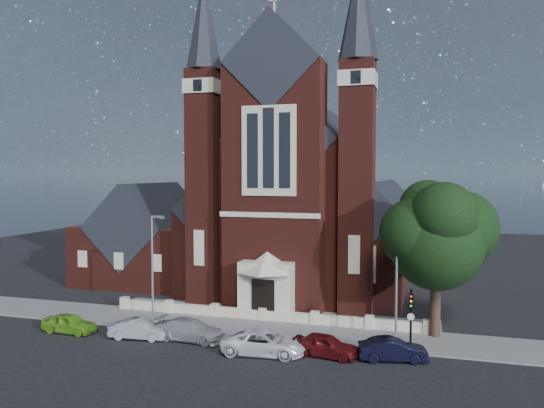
{
  "coord_description": "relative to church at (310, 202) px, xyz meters",
  "views": [
    {
      "loc": [
        11.99,
        -31.41,
        11.25
      ],
      "look_at": [
        -0.94,
        12.0,
        8.62
      ],
      "focal_mm": 35.0,
      "sensor_mm": 36.0,
      "label": 1
    }
  ],
  "objects": [
    {
      "name": "ground",
      "position": [
        0.0,
        -7.94,
        -8.19
      ],
      "size": [
        120.0,
        120.0,
        0.0
      ],
      "primitive_type": "plane",
      "color": "black",
      "rests_on": "ground"
    },
    {
      "name": "pavement_strip",
      "position": [
        0.0,
        -18.44,
        -8.19
      ],
      "size": [
        60.0,
        5.0,
        0.12
      ],
      "primitive_type": "cube",
      "color": "slate",
      "rests_on": "ground"
    },
    {
      "name": "forecourt_paving",
      "position": [
        0.0,
        -14.44,
        -8.19
      ],
      "size": [
        26.0,
        3.0,
        0.14
      ],
      "primitive_type": "cube",
      "color": "slate",
      "rests_on": "ground"
    },
    {
      "name": "forecourt_wall",
      "position": [
        0.0,
        -16.44,
        -8.19
      ],
      "size": [
        24.0,
        0.4,
        0.9
      ],
      "primitive_type": "cube",
      "color": "beige",
      "rests_on": "ground"
    },
    {
      "name": "church",
      "position": [
        0.0,
        0.0,
        0.0
      ],
      "size": [
        20.01,
        34.9,
        29.2
      ],
      "color": "#4E1B15",
      "rests_on": "ground"
    },
    {
      "name": "parish_hall",
      "position": [
        -16.0,
        -4.94,
        -4.17
      ],
      "size": [
        12.0,
        12.2,
        10.24
      ],
      "color": "#4E1B15",
      "rests_on": "ground"
    },
    {
      "name": "street_tree",
      "position": [
        12.6,
        -17.23,
        -1.23
      ],
      "size": [
        6.4,
        6.6,
        10.7
      ],
      "color": "black",
      "rests_on": "ground"
    },
    {
      "name": "street_lamp_left",
      "position": [
        -7.91,
        -18.94,
        -3.59
      ],
      "size": [
        1.16,
        0.22,
        8.09
      ],
      "color": "gray",
      "rests_on": "ground"
    },
    {
      "name": "street_lamp_right",
      "position": [
        10.09,
        -18.94,
        -3.59
      ],
      "size": [
        1.16,
        0.22,
        8.09
      ],
      "color": "gray",
      "rests_on": "ground"
    },
    {
      "name": "traffic_signal",
      "position": [
        11.0,
        -20.52,
        -5.6
      ],
      "size": [
        0.28,
        0.42,
        4.0
      ],
      "color": "black",
      "rests_on": "ground"
    },
    {
      "name": "car_lime_van",
      "position": [
        -12.24,
        -23.16,
        -7.51
      ],
      "size": [
        4.01,
        1.71,
        1.35
      ],
      "primitive_type": "imported",
      "rotation": [
        0.0,
        0.0,
        1.54
      ],
      "color": "#69AC22",
      "rests_on": "ground"
    },
    {
      "name": "car_silver_a",
      "position": [
        -6.78,
        -22.98,
        -7.52
      ],
      "size": [
        4.15,
        1.89,
        1.32
      ],
      "primitive_type": "imported",
      "rotation": [
        0.0,
        0.0,
        1.7
      ],
      "color": "#98999F",
      "rests_on": "ground"
    },
    {
      "name": "car_silver_b",
      "position": [
        -3.29,
        -22.28,
        -7.47
      ],
      "size": [
        5.07,
        2.42,
        1.43
      ],
      "primitive_type": "imported",
      "rotation": [
        0.0,
        0.0,
        1.48
      ],
      "color": "#9EA0A5",
      "rests_on": "ground"
    },
    {
      "name": "car_white_suv",
      "position": [
        2.28,
        -23.5,
        -7.45
      ],
      "size": [
        5.48,
        2.86,
        1.47
      ],
      "primitive_type": "imported",
      "rotation": [
        0.0,
        0.0,
        1.65
      ],
      "color": "white",
      "rests_on": "ground"
    },
    {
      "name": "car_dark_red",
      "position": [
        6.01,
        -22.8,
        -7.48
      ],
      "size": [
        4.33,
        2.23,
        1.41
      ],
      "primitive_type": "imported",
      "rotation": [
        0.0,
        0.0,
        1.43
      ],
      "color": "#560E12",
      "rests_on": "ground"
    },
    {
      "name": "car_navy",
      "position": [
        10.04,
        -22.39,
        -7.51
      ],
      "size": [
        4.32,
        2.28,
        1.35
      ],
      "primitive_type": "imported",
      "rotation": [
        0.0,
        0.0,
        1.79
      ],
      "color": "black",
      "rests_on": "ground"
    }
  ]
}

